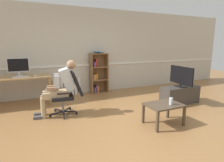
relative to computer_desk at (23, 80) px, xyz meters
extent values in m
plane|color=olive|center=(1.83, -2.15, -0.66)|extent=(18.00, 18.00, 0.00)
cube|color=beige|center=(1.83, 0.50, 0.69)|extent=(12.00, 0.10, 2.70)
cube|color=white|center=(1.83, 0.44, 0.26)|extent=(12.00, 0.03, 0.05)
cube|color=tan|center=(0.65, -0.30, -0.30)|extent=(0.06, 0.06, 0.72)
cube|color=tan|center=(0.65, 0.30, -0.30)|extent=(0.06, 0.06, 0.72)
cube|color=tan|center=(0.00, 0.00, 0.08)|extent=(1.38, 0.67, 0.04)
cube|color=silver|center=(-0.07, 0.06, 0.10)|extent=(0.18, 0.14, 0.01)
cube|color=silver|center=(-0.07, 0.08, 0.16)|extent=(0.04, 0.02, 0.10)
cube|color=silver|center=(-0.07, 0.08, 0.39)|extent=(0.53, 0.02, 0.36)
cube|color=black|center=(-0.07, 0.07, 0.39)|extent=(0.48, 0.00, 0.32)
cube|color=white|center=(-0.03, -0.14, 0.11)|extent=(0.39, 0.12, 0.02)
cube|color=white|center=(0.31, -0.12, 0.11)|extent=(0.06, 0.10, 0.03)
cube|color=brown|center=(1.97, 0.27, -0.01)|extent=(0.03, 0.28, 1.30)
cube|color=brown|center=(2.51, 0.27, -0.01)|extent=(0.03, 0.28, 1.30)
cube|color=brown|center=(2.24, 0.41, -0.01)|extent=(0.54, 0.02, 1.30)
cube|color=brown|center=(2.24, 0.27, -0.64)|extent=(0.51, 0.28, 0.03)
cube|color=brown|center=(2.24, 0.27, -0.22)|extent=(0.51, 0.28, 0.03)
cube|color=brown|center=(2.24, 0.27, 0.20)|extent=(0.51, 0.28, 0.03)
cube|color=brown|center=(2.24, 0.27, 0.62)|extent=(0.51, 0.28, 0.03)
cube|color=red|center=(2.02, 0.29, -0.54)|extent=(0.04, 0.19, 0.17)
cube|color=#89428E|center=(2.02, 0.27, -0.13)|extent=(0.04, 0.19, 0.16)
cube|color=black|center=(2.02, 0.26, 0.33)|extent=(0.02, 0.19, 0.23)
cube|color=#6699A3|center=(2.07, 0.27, -0.55)|extent=(0.03, 0.19, 0.16)
cube|color=gold|center=(2.08, 0.28, -0.12)|extent=(0.04, 0.19, 0.18)
cube|color=#89428E|center=(2.08, 0.26, 0.29)|extent=(0.05, 0.19, 0.16)
cube|color=#89428E|center=(2.13, 0.26, -0.51)|extent=(0.04, 0.19, 0.23)
cube|color=orange|center=(2.15, 0.29, -0.11)|extent=(0.05, 0.19, 0.20)
cube|color=red|center=(2.14, 0.28, 0.33)|extent=(0.04, 0.19, 0.24)
cube|color=orange|center=(2.18, 0.27, -0.53)|extent=(0.03, 0.19, 0.20)
cube|color=black|center=(2.29, 0.28, 0.65)|extent=(0.16, 0.22, 0.02)
cube|color=#2D519E|center=(2.20, 0.29, 0.67)|extent=(0.16, 0.22, 0.02)
cube|color=#6699A3|center=(2.17, 0.24, 0.70)|extent=(0.16, 0.22, 0.02)
cube|color=white|center=(0.83, 0.39, -0.38)|extent=(0.08, 0.08, 0.56)
cube|color=white|center=(0.94, 0.39, -0.38)|extent=(0.08, 0.08, 0.56)
cube|color=white|center=(1.05, 0.39, -0.38)|extent=(0.08, 0.08, 0.56)
cube|color=white|center=(1.16, 0.39, -0.38)|extent=(0.08, 0.08, 0.56)
cube|color=white|center=(1.27, 0.39, -0.38)|extent=(0.08, 0.08, 0.56)
cube|color=white|center=(1.37, 0.39, -0.38)|extent=(0.08, 0.08, 0.56)
cube|color=white|center=(1.48, 0.39, -0.38)|extent=(0.08, 0.08, 0.56)
cube|color=white|center=(1.59, 0.39, -0.38)|extent=(0.08, 0.08, 0.56)
cube|color=black|center=(0.79, -1.34, -0.59)|extent=(0.07, 0.30, 0.02)
cylinder|color=black|center=(0.77, -1.49, -0.63)|extent=(0.03, 0.06, 0.06)
cube|color=black|center=(0.94, -1.25, -0.59)|extent=(0.29, 0.16, 0.02)
cylinder|color=black|center=(1.08, -1.31, -0.63)|extent=(0.06, 0.04, 0.06)
cube|color=black|center=(0.91, -1.08, -0.59)|extent=(0.23, 0.24, 0.02)
cylinder|color=black|center=(1.01, -0.97, -0.63)|extent=(0.05, 0.06, 0.06)
cube|color=black|center=(0.73, -1.06, -0.59)|extent=(0.18, 0.28, 0.02)
cylinder|color=black|center=(0.66, -0.93, -0.63)|extent=(0.05, 0.06, 0.06)
cube|color=black|center=(0.66, -1.22, -0.59)|extent=(0.30, 0.09, 0.02)
cylinder|color=black|center=(0.51, -1.25, -0.63)|extent=(0.06, 0.03, 0.06)
cylinder|color=gray|center=(0.81, -1.19, -0.43)|extent=(0.05, 0.05, 0.30)
cube|color=black|center=(0.81, -1.19, -0.25)|extent=(0.51, 0.51, 0.07)
cube|color=black|center=(1.13, -1.23, 0.05)|extent=(0.30, 0.46, 0.55)
cube|color=black|center=(0.86, -0.93, -0.10)|extent=(0.28, 0.08, 0.03)
cube|color=black|center=(0.80, -1.45, -0.10)|extent=(0.28, 0.08, 0.03)
cube|color=tan|center=(0.81, -1.19, -0.14)|extent=(0.30, 0.37, 0.14)
cube|color=silver|center=(0.92, -1.20, 0.16)|extent=(0.38, 0.38, 0.52)
sphere|color=#A87A5B|center=(1.03, -1.21, 0.48)|extent=(0.20, 0.20, 0.20)
cube|color=white|center=(0.53, -1.15, -0.04)|extent=(0.15, 0.05, 0.02)
cube|color=tan|center=(0.61, -1.06, -0.17)|extent=(0.43, 0.18, 0.13)
cylinder|color=tan|center=(0.40, -1.04, -0.43)|extent=(0.10, 0.10, 0.46)
cube|color=#4C4C51|center=(0.30, -1.03, -0.63)|extent=(0.23, 0.12, 0.06)
cube|color=tan|center=(0.59, -1.26, -0.17)|extent=(0.43, 0.18, 0.13)
cylinder|color=tan|center=(0.38, -1.24, -0.43)|extent=(0.10, 0.10, 0.46)
cube|color=#4C4C51|center=(0.28, -1.23, -0.63)|extent=(0.23, 0.12, 0.06)
cube|color=silver|center=(0.73, -1.02, 0.14)|extent=(0.11, 0.09, 0.26)
cube|color=#A87A5B|center=(0.62, -1.07, -0.02)|extent=(0.25, 0.10, 0.07)
cube|color=silver|center=(0.69, -1.33, 0.14)|extent=(0.11, 0.09, 0.26)
cube|color=#A87A5B|center=(0.60, -1.26, -0.02)|extent=(0.25, 0.10, 0.07)
cube|color=#3D3833|center=(3.82, -1.69, -0.43)|extent=(1.07, 0.40, 0.46)
cube|color=black|center=(3.82, -1.69, -0.18)|extent=(0.22, 0.33, 0.02)
cylinder|color=black|center=(3.82, -1.69, -0.15)|extent=(0.04, 0.04, 0.05)
cube|color=black|center=(3.82, -1.69, 0.11)|extent=(0.10, 0.83, 0.47)
cube|color=#9EBCF4|center=(3.84, -1.69, 0.11)|extent=(0.06, 0.78, 0.43)
cube|color=#4C3D2D|center=(2.20, -2.78, -0.46)|extent=(0.04, 0.04, 0.39)
cube|color=#4C3D2D|center=(2.84, -2.78, -0.46)|extent=(0.04, 0.04, 0.39)
cube|color=#4C3D2D|center=(2.84, -2.33, -0.46)|extent=(0.04, 0.04, 0.39)
cube|color=#4C3D2D|center=(2.20, -2.33, -0.46)|extent=(0.04, 0.04, 0.39)
cube|color=#4C3D2D|center=(2.52, -2.56, -0.25)|extent=(0.71, 0.51, 0.03)
cylinder|color=silver|center=(2.63, -2.64, -0.17)|extent=(0.07, 0.07, 0.14)
camera|label=1|loc=(0.15, -5.24, 0.91)|focal=29.29mm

